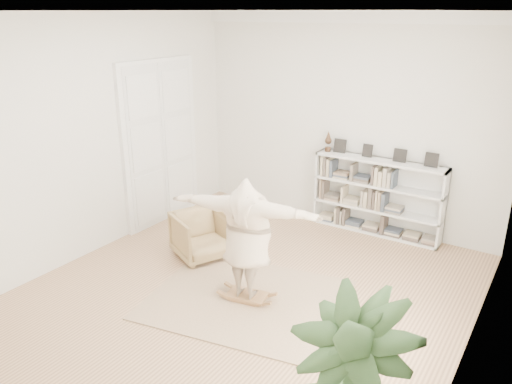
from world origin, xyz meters
TOP-DOWN VIEW (x-y plane):
  - floor at (0.00, 0.00)m, footprint 6.00×6.00m
  - room_shell at (0.00, 2.94)m, footprint 6.00×6.00m
  - doors at (-2.70, 1.30)m, footprint 0.09×1.78m
  - bookshelf at (0.74, 2.82)m, footprint 2.20×0.35m
  - armchair at (-1.17, 0.47)m, footprint 1.05×1.04m
  - rug at (0.11, -0.19)m, footprint 2.83×2.43m
  - rocker_board at (0.11, -0.19)m, footprint 0.57×0.40m
  - person at (0.11, -0.19)m, footprint 2.05×0.90m

SIDE VIEW (x-z plane):
  - floor at x=0.00m, z-range 0.00..0.00m
  - rug at x=0.11m, z-range 0.00..0.02m
  - rocker_board at x=0.11m, z-range 0.01..0.13m
  - armchair at x=-1.17m, z-range 0.00..0.72m
  - bookshelf at x=0.74m, z-range -0.18..1.46m
  - person at x=0.11m, z-range 0.13..1.74m
  - doors at x=-2.70m, z-range -0.06..2.86m
  - room_shell at x=0.00m, z-range 0.51..6.51m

